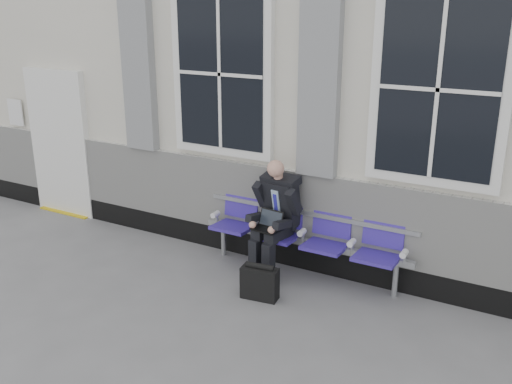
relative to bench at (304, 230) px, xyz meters
The scene contains 5 objects.
ground 1.73m from the bench, 53.64° to the right, with size 70.00×70.00×0.00m, color slate.
station_building 2.88m from the bench, 66.01° to the left, with size 14.40×4.40×4.49m.
bench is the anchor object (origin of this frame).
businessman 0.39m from the bench, 157.47° to the right, with size 0.57×0.76×1.38m.
briefcase 0.87m from the bench, 101.88° to the right, with size 0.42×0.22×0.41m.
Camera 1 is at (1.52, -4.26, 3.06)m, focal length 40.00 mm.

